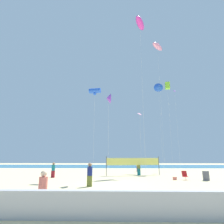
% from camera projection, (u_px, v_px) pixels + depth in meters
% --- Properties ---
extents(ground_plane, '(120.00, 120.00, 0.00)m').
position_uv_depth(ground_plane, '(108.00, 184.00, 16.54)').
color(ground_plane, beige).
extents(ocean_band, '(120.00, 20.00, 0.01)m').
position_uv_depth(ocean_band, '(115.00, 166.00, 50.66)').
color(ocean_band, teal).
rests_on(ocean_band, ground).
extents(boardwalk_ledge, '(28.00, 0.44, 1.02)m').
position_uv_depth(boardwalk_ledge, '(97.00, 205.00, 7.31)').
color(boardwalk_ledge, '#A8A8AD').
rests_on(boardwalk_ledge, ground).
extents(mother_figure, '(0.39, 0.39, 1.69)m').
position_uv_depth(mother_figure, '(43.00, 189.00, 8.64)').
color(mother_figure, '#7A3872').
rests_on(mother_figure, ground).
extents(toddler_figure, '(0.18, 0.18, 0.81)m').
position_uv_depth(toddler_figure, '(54.00, 200.00, 8.56)').
color(toddler_figure, maroon).
rests_on(toddler_figure, ground).
extents(beachgoer_teal_shirt, '(0.39, 0.39, 1.70)m').
position_uv_depth(beachgoer_teal_shirt, '(53.00, 169.00, 22.21)').
color(beachgoer_teal_shirt, maroon).
rests_on(beachgoer_teal_shirt, ground).
extents(beachgoer_mustard_shirt, '(0.41, 0.41, 1.77)m').
position_uv_depth(beachgoer_mustard_shirt, '(138.00, 166.00, 31.16)').
color(beachgoer_mustard_shirt, '#7A3872').
rests_on(beachgoer_mustard_shirt, ground).
extents(beachgoer_olive_shirt, '(0.42, 0.42, 1.82)m').
position_uv_depth(beachgoer_olive_shirt, '(139.00, 167.00, 25.17)').
color(beachgoer_olive_shirt, '#19727A').
rests_on(beachgoer_olive_shirt, ground).
extents(beachgoer_navy_shirt, '(0.42, 0.42, 1.84)m').
position_uv_depth(beachgoer_navy_shirt, '(90.00, 174.00, 15.49)').
color(beachgoer_navy_shirt, olive).
rests_on(beachgoer_navy_shirt, ground).
extents(folding_beach_chair, '(0.52, 0.65, 0.89)m').
position_uv_depth(folding_beach_chair, '(185.00, 175.00, 20.00)').
color(folding_beach_chair, red).
rests_on(folding_beach_chair, ground).
extents(trash_barrel, '(0.63, 0.63, 0.92)m').
position_uv_depth(trash_barrel, '(206.00, 176.00, 19.33)').
color(trash_barrel, '#595960').
rests_on(trash_barrel, ground).
extents(volleyball_net, '(6.98, 1.46, 2.40)m').
position_uv_depth(volleyball_net, '(133.00, 162.00, 25.00)').
color(volleyball_net, '#4C4C51').
rests_on(volleyball_net, ground).
extents(beach_handbag, '(0.37, 0.19, 0.30)m').
position_uv_depth(beach_handbag, '(175.00, 178.00, 19.82)').
color(beach_handbag, '#EA7260').
rests_on(beach_handbag, ground).
extents(kite_pink_diamond, '(0.73, 0.73, 7.86)m').
position_uv_depth(kite_pink_diamond, '(140.00, 115.00, 24.34)').
color(kite_pink_diamond, silver).
rests_on(kite_pink_diamond, ground).
extents(kite_lime_box, '(0.82, 0.82, 15.21)m').
position_uv_depth(kite_lime_box, '(167.00, 86.00, 33.95)').
color(kite_lime_box, silver).
rests_on(kite_lime_box, ground).
extents(kite_blue_delta, '(1.71, 0.73, 15.82)m').
position_uv_depth(kite_blue_delta, '(158.00, 87.00, 35.71)').
color(kite_blue_delta, silver).
rests_on(kite_blue_delta, ground).
extents(kite_magenta_inflatable, '(1.68, 2.48, 19.09)m').
position_uv_depth(kite_magenta_inflatable, '(140.00, 23.00, 23.81)').
color(kite_magenta_inflatable, silver).
rests_on(kite_magenta_inflatable, ground).
extents(kite_pink_inflatable, '(2.57, 2.48, 22.21)m').
position_uv_depth(kite_pink_inflatable, '(157.00, 46.00, 34.19)').
color(kite_pink_inflatable, silver).
rests_on(kite_pink_inflatable, ground).
extents(kite_violet_delta, '(0.61, 1.12, 8.99)m').
position_uv_depth(kite_violet_delta, '(108.00, 98.00, 20.72)').
color(kite_violet_delta, silver).
rests_on(kite_violet_delta, ground).
extents(kite_blue_tube, '(1.45, 0.81, 10.43)m').
position_uv_depth(kite_blue_tube, '(95.00, 91.00, 23.27)').
color(kite_blue_tube, silver).
rests_on(kite_blue_tube, ground).
extents(kite_violet_diamond, '(0.71, 0.71, 14.87)m').
position_uv_depth(kite_violet_diamond, '(175.00, 93.00, 36.76)').
color(kite_violet_diamond, silver).
rests_on(kite_violet_diamond, ground).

